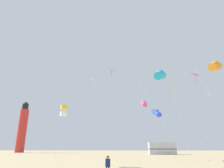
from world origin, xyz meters
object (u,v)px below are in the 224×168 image
object	(u,v)px
kite_flyer_standing	(108,164)
kite_tube_blue	(157,113)
kite_diamond_scarlet	(111,74)
kite_box_gold	(64,110)
kite_diamond_lime	(175,92)
kite_diamond_magenta	(196,78)
kite_tube_rainbow	(144,103)
lighthouse_distant	(22,128)
kite_diamond_white	(94,83)
kite_tube_orange	(215,66)
kite_tube_cyan	(160,75)
rv_van_silver	(162,148)

from	to	relation	value
kite_flyer_standing	kite_tube_blue	distance (m)	16.14
kite_diamond_scarlet	kite_box_gold	xyz separation A→B (m)	(-4.51, -8.43, -7.26)
kite_flyer_standing	kite_diamond_lime	xyz separation A→B (m)	(9.43, 15.35, 9.39)
kite_diamond_lime	kite_diamond_magenta	bearing A→B (deg)	-69.39
kite_flyer_standing	kite_diamond_lime	size ratio (longest dim) A/B	0.11
kite_tube_rainbow	lighthouse_distant	world-z (taller)	lighthouse_distant
kite_diamond_scarlet	kite_tube_rainbow	distance (m)	7.06
kite_box_gold	kite_diamond_magenta	bearing A→B (deg)	18.02
kite_diamond_white	lighthouse_distant	bearing A→B (deg)	130.88
kite_tube_orange	kite_tube_rainbow	bearing A→B (deg)	109.38
kite_flyer_standing	kite_tube_orange	size ratio (longest dim) A/B	0.12
kite_diamond_lime	kite_diamond_scarlet	xyz separation A→B (m)	(-10.02, -1.42, 2.65)
kite_tube_cyan	kite_box_gold	xyz separation A→B (m)	(-9.65, 3.54, -2.48)
kite_tube_rainbow	kite_diamond_white	bearing A→B (deg)	171.99
kite_diamond_lime	rv_van_silver	size ratio (longest dim) A/B	1.63
kite_diamond_lime	kite_tube_orange	size ratio (longest dim) A/B	1.14
kite_tube_rainbow	kite_diamond_white	size ratio (longest dim) A/B	0.69
kite_diamond_scarlet	kite_box_gold	size ratio (longest dim) A/B	2.27
kite_tube_orange	kite_diamond_scarlet	xyz separation A→B (m)	(-10.11, 11.90, 3.99)
kite_tube_cyan	kite_diamond_white	world-z (taller)	kite_diamond_white
kite_diamond_magenta	kite_diamond_scarlet	bearing A→B (deg)	165.01
kite_tube_rainbow	lighthouse_distant	bearing A→B (deg)	137.20
kite_tube_blue	rv_van_silver	bearing A→B (deg)	78.09
kite_tube_rainbow	kite_tube_orange	bearing A→B (deg)	-70.62
kite_box_gold	rv_van_silver	size ratio (longest dim) A/B	0.91
kite_tube_blue	lighthouse_distant	distance (m)	52.86
kite_tube_orange	kite_tube_blue	world-z (taller)	kite_tube_orange
kite_diamond_lime	rv_van_silver	world-z (taller)	kite_diamond_lime
kite_diamond_magenta	kite_box_gold	xyz separation A→B (m)	(-16.24, -5.28, -5.27)
kite_flyer_standing	kite_tube_cyan	size ratio (longest dim) A/B	0.14
rv_van_silver	kite_tube_rainbow	bearing A→B (deg)	-109.92
kite_diamond_magenta	kite_tube_blue	distance (m)	7.24
kite_tube_orange	kite_tube_cyan	bearing A→B (deg)	-179.23
kite_tube_cyan	lighthouse_distant	size ratio (longest dim) A/B	0.51
kite_diamond_magenta	kite_tube_rainbow	size ratio (longest dim) A/B	1.26
kite_flyer_standing	kite_diamond_scarlet	world-z (taller)	kite_diamond_scarlet
kite_tube_cyan	kite_diamond_scarlet	bearing A→B (deg)	113.25
kite_diamond_white	kite_tube_blue	distance (m)	11.96
kite_diamond_lime	lighthouse_distant	xyz separation A→B (m)	(-41.65, 34.82, -2.16)
kite_tube_rainbow	kite_tube_blue	world-z (taller)	kite_tube_rainbow
kite_diamond_scarlet	kite_diamond_white	xyz separation A→B (m)	(-3.15, 3.34, -0.39)
kite_tube_orange	kite_box_gold	xyz separation A→B (m)	(-14.62, 3.48, -3.27)
kite_tube_rainbow	kite_flyer_standing	bearing A→B (deg)	-105.87
kite_tube_cyan	rv_van_silver	size ratio (longest dim) A/B	1.31
kite_flyer_standing	kite_tube_rainbow	xyz separation A→B (m)	(4.58, 16.10, 7.74)
kite_diamond_magenta	lighthouse_distant	xyz separation A→B (m)	(-43.36, 39.38, -2.82)
kite_diamond_lime	kite_box_gold	size ratio (longest dim) A/B	1.79
kite_box_gold	lighthouse_distant	world-z (taller)	lighthouse_distant
kite_box_gold	lighthouse_distant	bearing A→B (deg)	121.27
kite_diamond_lime	kite_diamond_scarlet	world-z (taller)	kite_diamond_scarlet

